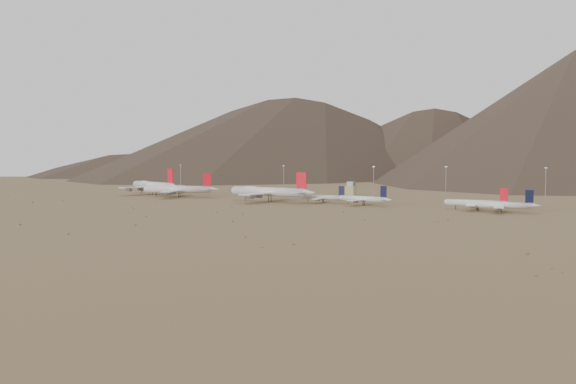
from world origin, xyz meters
The scene contains 16 objects.
ground centered at (0.00, 0.00, 0.00)m, with size 3000.00×3000.00×0.00m, color olive.
mountain_ridge centered at (0.00, 900.00, 150.00)m, with size 4400.00×1000.00×300.00m.
widebody_west centered at (-124.39, 35.74, 8.05)m, with size 76.26×60.49×23.36m.
widebody_centre centered at (-80.91, 20.61, 6.76)m, with size 62.79×50.24×19.62m.
widebody_east centered at (9.88, 19.38, 7.67)m, with size 74.90×57.36×22.24m.
narrowbody_a centered at (49.73, 30.95, 4.09)m, with size 38.13×27.64×12.61m.
narrowbody_b centered at (83.42, 27.14, 4.50)m, with size 41.81×30.39×13.85m.
narrowbody_c centered at (158.56, 30.32, 4.55)m, with size 42.54×30.57×14.03m.
narrowbody_d centered at (174.24, 23.19, 4.48)m, with size 41.41×30.28×13.79m.
control_tower centered at (30.00, 120.00, 5.32)m, with size 8.00×8.00×12.00m.
mast_far_west centered at (-175.95, 127.49, 14.20)m, with size 2.00×0.60×25.70m.
mast_west centered at (-43.49, 125.78, 14.20)m, with size 2.00×0.60×25.70m.
mast_centre centered at (53.43, 114.28, 14.20)m, with size 2.00×0.60×25.70m.
mast_east centered at (105.53, 146.69, 14.20)m, with size 2.00×0.60×25.70m.
mast_far_east centered at (185.81, 122.72, 14.20)m, with size 2.00×0.60×25.70m.
desert_scrub centered at (-7.01, -91.65, 0.32)m, with size 443.71×179.59×0.96m.
Camera 1 is at (239.74, -327.68, 32.31)m, focal length 35.00 mm.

